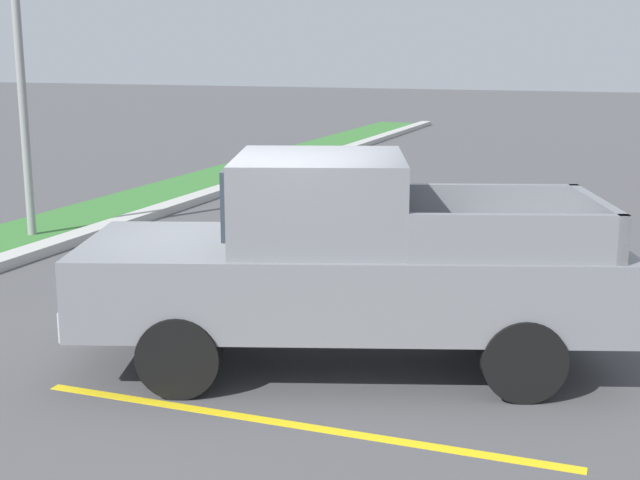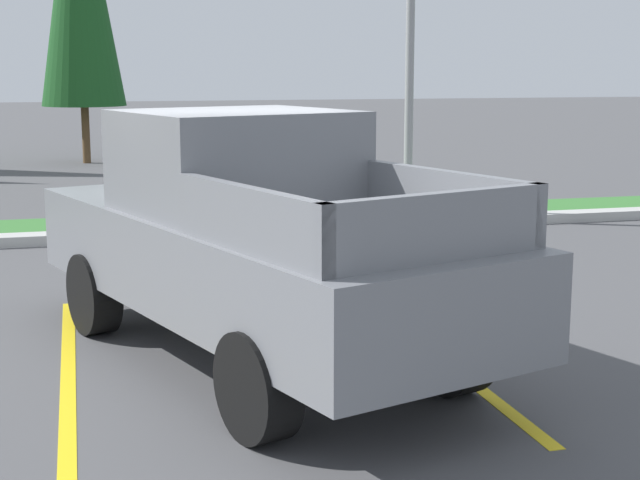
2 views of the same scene
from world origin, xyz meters
The scene contains 6 objects.
ground_plane centered at (0.00, 0.00, 0.00)m, with size 120.00×120.00×0.00m, color #4C4C4F.
parking_line_near centered at (-1.48, -0.99, 0.00)m, with size 0.12×4.80×0.01m, color yellow.
parking_line_far centered at (1.62, -0.99, 0.00)m, with size 0.12×4.80×0.01m, color yellow.
curb_strip centered at (0.00, 5.00, 0.07)m, with size 56.00×0.40×0.15m, color #B2B2AD.
grass_median centered at (0.00, 6.10, 0.03)m, with size 56.00×1.80×0.06m, color #387533.
pickup_truck_main centered at (0.06, -0.94, 1.04)m, with size 3.47×5.55×2.10m.
Camera 2 is at (-1.34, -8.66, 2.47)m, focal length 53.38 mm.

